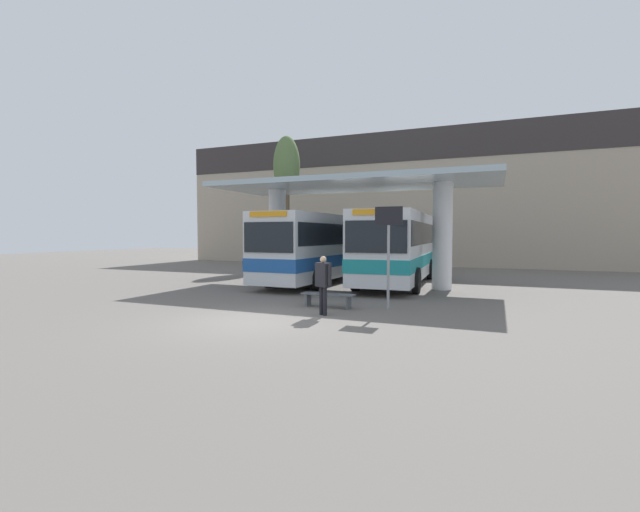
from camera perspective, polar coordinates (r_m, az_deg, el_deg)
The scene contains 10 objects.
ground_plane at distance 12.31m, azimuth -9.28°, elevation -8.58°, with size 100.00×100.00×0.00m, color #605B56.
townhouse_backdrop at distance 34.10m, azimuth 11.83°, elevation 8.95°, with size 40.00×0.58×10.45m.
station_canopy at distance 20.61m, azimuth 4.51°, elevation 7.65°, with size 13.25×5.63×4.96m.
transit_bus_left_bay at distance 22.13m, azimuth 0.32°, elevation 1.47°, with size 2.96×10.86×3.40m.
transit_bus_center_bay at distance 21.24m, azimuth 10.35°, elevation 1.44°, with size 3.20×10.34×3.43m.
waiting_bench_near_pillar at distance 14.37m, azimuth 1.07°, elevation -5.49°, with size 1.82×0.44×0.46m.
info_sign_platform at distance 14.03m, azimuth 9.13°, elevation 2.54°, with size 0.90×0.09×3.34m.
pedestrian_waiting at distance 12.88m, azimuth 0.43°, elevation -3.12°, with size 0.63×0.45×1.79m.
poplar_tree_behind_left at distance 31.51m, azimuth -4.47°, elevation 11.47°, with size 1.93×1.93×9.52m.
parked_car_street at distance 33.72m, azimuth -1.50°, elevation 0.45°, with size 4.33×2.15×2.06m.
Camera 1 is at (6.39, -10.24, 2.44)m, focal length 24.00 mm.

